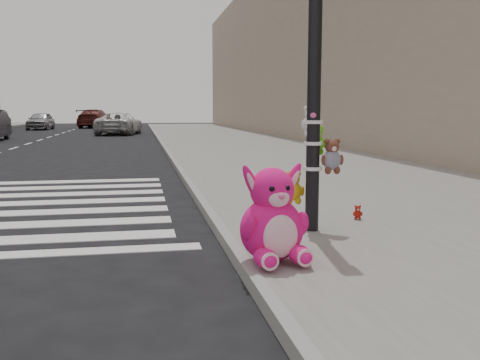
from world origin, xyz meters
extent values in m
plane|color=black|center=(0.00, 0.00, 0.00)|extent=(120.00, 120.00, 0.00)
cube|color=slate|center=(5.00, 10.00, 0.07)|extent=(7.00, 80.00, 0.14)
cube|color=gray|center=(1.55, 10.00, 0.07)|extent=(0.12, 80.00, 0.15)
cube|color=tan|center=(10.50, 20.00, 5.00)|extent=(5.00, 60.00, 10.00)
cylinder|color=black|center=(2.60, 1.80, 2.14)|extent=(0.16, 0.16, 4.00)
cylinder|color=white|center=(2.60, 1.80, 0.89)|extent=(0.22, 0.22, 0.04)
cylinder|color=white|center=(2.60, 1.80, 1.19)|extent=(0.22, 0.22, 0.04)
cylinder|color=white|center=(2.60, 1.80, 1.44)|extent=(0.22, 0.22, 0.04)
ellipsoid|color=#FF1583|center=(1.67, 0.31, 0.23)|extent=(0.25, 0.35, 0.18)
ellipsoid|color=#FF1583|center=(2.01, 0.36, 0.23)|extent=(0.25, 0.35, 0.18)
ellipsoid|color=#FF1583|center=(1.80, 0.60, 0.45)|extent=(0.69, 0.61, 0.62)
ellipsoid|color=#F9BFD1|center=(1.83, 0.39, 0.43)|extent=(0.36, 0.17, 0.40)
sphere|color=#FF1583|center=(1.80, 0.60, 0.83)|extent=(0.48, 0.48, 0.42)
ellipsoid|color=#FF1583|center=(1.61, 0.59, 0.89)|extent=(0.30, 0.13, 0.42)
ellipsoid|color=#FF1583|center=(1.99, 0.65, 0.89)|extent=(0.30, 0.13, 0.42)
imported|color=silver|center=(-0.65, 30.82, 0.69)|extent=(3.07, 5.28, 1.38)
imported|color=#5C1E1A|center=(-3.19, 44.36, 0.79)|extent=(2.99, 5.73, 1.59)
imported|color=#9F9FA4|center=(-7.04, 40.35, 0.70)|extent=(1.81, 4.15, 1.39)
camera|label=1|loc=(0.58, -4.25, 1.59)|focal=40.00mm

